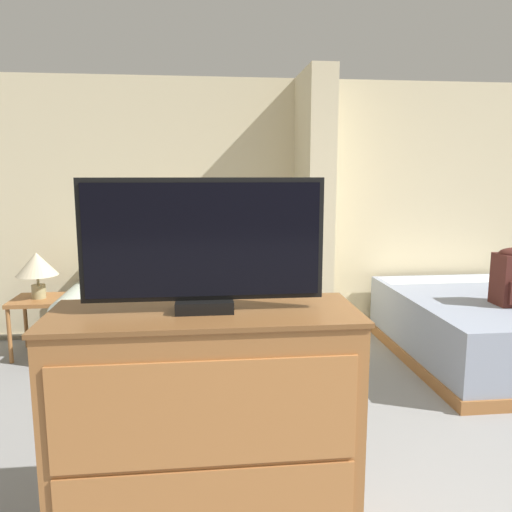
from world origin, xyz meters
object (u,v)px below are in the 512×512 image
at_px(coffee_table, 165,352).
at_px(bed, 483,327).
at_px(table_lamp, 37,266).
at_px(tv, 203,245).
at_px(couch, 178,315).
at_px(tv_dresser, 207,431).

distance_m(coffee_table, bed, 2.82).
xyz_separation_m(table_lamp, tv, (1.50, -2.59, 0.53)).
relative_size(table_lamp, tv, 0.43).
distance_m(couch, bed, 2.81).
height_order(table_lamp, bed, table_lamp).
xyz_separation_m(tv, bed, (2.49, 2.03, -1.08)).
bearing_deg(coffee_table, couch, 87.81).
relative_size(tv_dresser, tv, 1.31).
distance_m(tv_dresser, tv, 0.83).
bearing_deg(couch, tv_dresser, -84.58).
bearing_deg(table_lamp, tv, -59.93).
bearing_deg(tv, table_lamp, 120.07).
bearing_deg(table_lamp, bed, -8.07).
xyz_separation_m(couch, tv, (0.25, -2.63, 1.05)).
xyz_separation_m(couch, table_lamp, (-1.25, -0.04, 0.51)).
relative_size(couch, bed, 1.07).
height_order(coffee_table, bed, bed).
height_order(coffee_table, table_lamp, table_lamp).
distance_m(tv, bed, 3.39).
bearing_deg(bed, tv_dresser, -140.83).
bearing_deg(bed, table_lamp, 171.93).
height_order(couch, coffee_table, couch).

